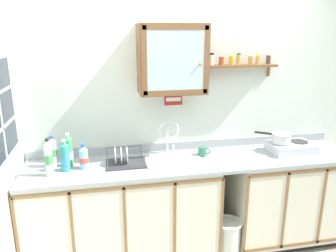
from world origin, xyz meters
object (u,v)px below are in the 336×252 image
wall_cabinet (172,59)px  trash_bin (228,239)px  dish_rack (124,161)px  bottle_water_blue_4 (84,158)px  mug (203,151)px  sink (173,160)px  bottle_soda_green_1 (69,152)px  bottle_opaque_white_3 (52,152)px  hot_plate_stove (291,147)px  warning_sign (173,95)px  bottle_detergent_teal_2 (65,157)px  saucepan (281,138)px  bottle_water_clear_0 (49,159)px

wall_cabinet → trash_bin: bearing=-36.7°
dish_rack → bottle_water_blue_4: bearing=-176.5°
dish_rack → mug: 0.75m
sink → bottle_soda_green_1: (-0.92, 0.04, 0.14)m
bottle_opaque_white_3 → dish_rack: 0.62m
hot_plate_stove → warning_sign: bearing=165.6°
trash_bin → bottle_soda_green_1: bearing=168.7°
bottle_detergent_teal_2 → saucepan: bearing=1.8°
bottle_water_blue_4 → trash_bin: 1.54m
mug → trash_bin: mug is taller
bottle_water_clear_0 → trash_bin: (1.54, -0.10, -0.89)m
bottle_detergent_teal_2 → bottle_water_blue_4: bottle_detergent_teal_2 is taller
bottle_detergent_teal_2 → dish_rack: bearing=4.7°
hot_plate_stove → bottle_water_clear_0: (-2.23, -0.12, 0.10)m
saucepan → warning_sign: warning_sign is taller
bottle_water_blue_4 → dish_rack: 0.35m
hot_plate_stove → mug: hot_plate_stove is taller
bottle_water_clear_0 → dish_rack: 0.63m
sink → warning_sign: 0.63m
bottle_opaque_white_3 → bottle_soda_green_1: bearing=-3.2°
hot_plate_stove → bottle_detergent_teal_2: bearing=-178.9°
hot_plate_stove → bottle_water_clear_0: 2.24m
saucepan → bottle_water_blue_4: 1.86m
bottle_detergent_teal_2 → warning_sign: size_ratio=1.34×
bottle_water_blue_4 → mug: size_ratio=1.87×
bottle_detergent_teal_2 → trash_bin: (1.42, -0.18, -0.87)m
bottle_detergent_teal_2 → bottle_opaque_white_3: 0.16m
saucepan → bottle_opaque_white_3: (-2.12, 0.05, -0.01)m
trash_bin → warning_sign: bearing=130.0°
mug → trash_bin: 0.86m
dish_rack → bottle_water_clear_0: bearing=-169.0°
sink → bottle_water_clear_0: size_ratio=1.62×
hot_plate_stove → mug: bearing=176.0°
wall_cabinet → warning_sign: size_ratio=2.92×
bottle_detergent_teal_2 → wall_cabinet: size_ratio=0.46×
sink → bottle_detergent_teal_2: sink is taller
bottle_soda_green_1 → dish_rack: size_ratio=0.87×
saucepan → bottle_water_blue_4: size_ratio=1.39×
sink → mug: bearing=6.4°
sink → dish_rack: 0.45m
bottle_water_clear_0 → trash_bin: bearing=-3.6°
bottle_opaque_white_3 → dish_rack: (0.61, -0.07, -0.10)m
sink → bottle_soda_green_1: bearing=177.8°
saucepan → bottle_water_clear_0: bearing=-176.2°
mug → warning_sign: warning_sign is taller
saucepan → warning_sign: (-1.01, 0.26, 0.41)m
hot_plate_stove → mug: 0.88m
sink → bottle_soda_green_1: 0.93m
bottle_detergent_teal_2 → trash_bin: size_ratio=0.69×
sink → bottle_detergent_teal_2: bearing=-175.9°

